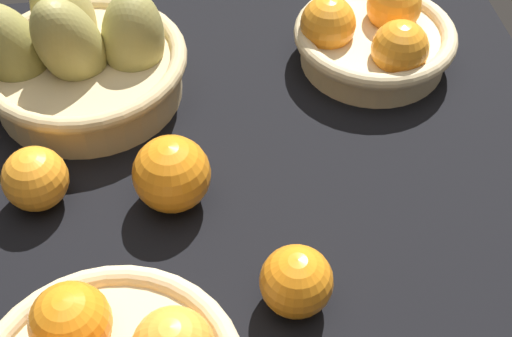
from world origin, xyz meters
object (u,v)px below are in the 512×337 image
Objects in this scene: basket_near_right at (374,37)px; loose_orange_side_gap at (35,179)px; loose_orange_back_gap at (172,174)px; loose_orange_front_gap at (298,281)px; basket_far_right_pears at (79,58)px.

basket_near_right reaches higher than loose_orange_side_gap.
loose_orange_back_gap is 14.35cm from loose_orange_side_gap.
basket_near_right is at bearing -24.64° from loose_orange_front_gap.
basket_far_right_pears reaches higher than basket_near_right.
basket_far_right_pears is at bearing -14.19° from loose_orange_side_gap.
basket_far_right_pears is at bearing 91.29° from basket_near_right.
loose_orange_back_gap is (-19.97, 26.64, 0.26)cm from basket_near_right.
basket_far_right_pears is 3.69× the size of loose_orange_front_gap.
basket_far_right_pears is at bearing 27.20° from loose_orange_back_gap.
loose_orange_side_gap is at bearing 113.91° from basket_near_right.
loose_orange_side_gap is at bearing 57.09° from loose_orange_front_gap.
loose_orange_back_gap is at bearing 126.86° from basket_near_right.
loose_orange_front_gap is 0.84× the size of loose_orange_back_gap.
loose_orange_side_gap is (-17.30, 4.37, -1.71)cm from basket_far_right_pears.
basket_far_right_pears is at bearing 31.71° from loose_orange_front_gap.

